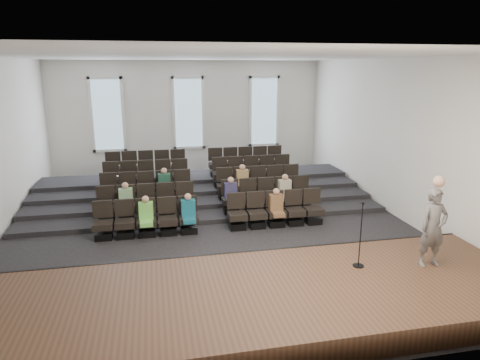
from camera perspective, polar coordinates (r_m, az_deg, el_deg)
ground at (r=13.36m, az=-3.92°, el=-5.82°), size 14.00×14.00×0.00m
ceiling at (r=12.51m, az=-4.34°, el=16.19°), size 12.00×14.00×0.02m
wall_back at (r=19.61m, az=-6.88°, el=8.27°), size 12.00×0.04×5.00m
wall_front at (r=6.04m, az=4.86°, el=-6.64°), size 12.00×0.04×5.00m
wall_right at (r=14.74m, az=19.87°, el=5.35°), size 0.04×14.00×5.00m
stage at (r=8.71m, az=0.83°, el=-15.94°), size 11.80×3.60×0.50m
stage_lip at (r=10.24m, az=-1.35°, el=-10.97°), size 11.80×0.06×0.52m
risers at (r=16.29m, az=-5.46°, el=-1.30°), size 11.80×4.80×0.60m
seating_rows at (r=14.60m, az=-4.79°, el=-1.22°), size 6.80×4.70×1.67m
windows at (r=19.52m, az=-6.88°, el=8.84°), size 8.44×0.10×3.24m
audience at (r=13.40m, az=-4.17°, el=-2.09°), size 5.45×2.64×1.10m
speaker at (r=10.11m, az=24.37°, el=-5.81°), size 0.64×0.43×1.74m
mic_stand at (r=9.68m, az=15.66°, el=-8.65°), size 0.25×0.25×1.48m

